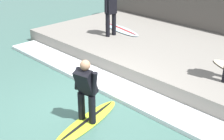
# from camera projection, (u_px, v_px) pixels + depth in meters

# --- Properties ---
(ground_plane) EXTENTS (28.00, 28.00, 0.00)m
(ground_plane) POSITION_uv_depth(u_px,v_px,m) (86.00, 108.00, 7.18)
(ground_plane) COLOR #426B60
(concrete_ledge) EXTENTS (4.40, 10.09, 0.45)m
(concrete_ledge) POSITION_uv_depth(u_px,v_px,m) (181.00, 56.00, 9.53)
(concrete_ledge) COLOR gray
(concrete_ledge) RESTS_ON ground_plane
(back_wall) EXTENTS (0.50, 10.59, 1.91)m
(back_wall) POSITION_uv_depth(u_px,v_px,m) (223.00, 18.00, 10.80)
(back_wall) COLOR #544F49
(back_wall) RESTS_ON ground_plane
(wave_foam_crest) EXTENTS (0.90, 9.59, 0.10)m
(wave_foam_crest) POSITION_uv_depth(u_px,v_px,m) (121.00, 90.00, 7.91)
(wave_foam_crest) COLOR white
(wave_foam_crest) RESTS_ON ground_plane
(surfboard_riding) EXTENTS (2.10, 0.87, 0.07)m
(surfboard_riding) POSITION_uv_depth(u_px,v_px,m) (87.00, 121.00, 6.63)
(surfboard_riding) COLOR #BFE02D
(surfboard_riding) RESTS_ON ground_plane
(surfer_riding) EXTENTS (0.46, 0.59, 1.38)m
(surfer_riding) POSITION_uv_depth(u_px,v_px,m) (86.00, 88.00, 6.30)
(surfer_riding) COLOR black
(surfer_riding) RESTS_ON surfboard_riding
(surfer_waiting_near) EXTENTS (0.51, 0.25, 1.51)m
(surfer_waiting_near) POSITION_uv_depth(u_px,v_px,m) (111.00, 11.00, 10.30)
(surfer_waiting_near) COLOR black
(surfer_waiting_near) RESTS_ON concrete_ledge
(surfboard_waiting_near) EXTENTS (0.87, 1.98, 0.07)m
(surfboard_waiting_near) POSITION_uv_depth(u_px,v_px,m) (121.00, 29.00, 11.22)
(surfboard_waiting_near) COLOR silver
(surfboard_waiting_near) RESTS_ON concrete_ledge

